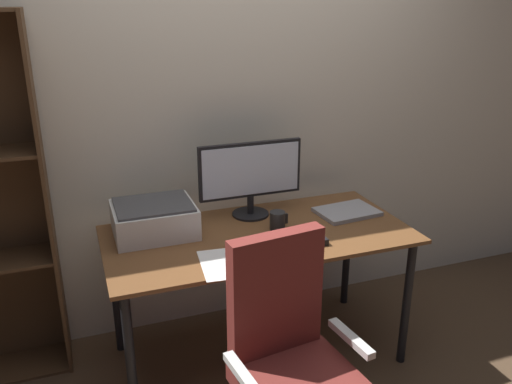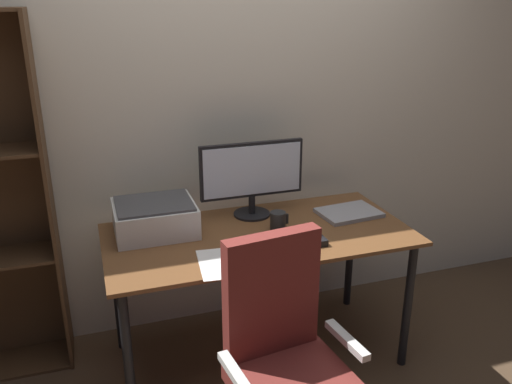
{
  "view_description": "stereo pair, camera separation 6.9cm",
  "coord_description": "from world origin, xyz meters",
  "px_view_note": "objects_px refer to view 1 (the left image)",
  "views": [
    {
      "loc": [
        -0.84,
        -2.27,
        1.85
      ],
      "look_at": [
        -0.02,
        -0.02,
        0.97
      ],
      "focal_mm": 36.9,
      "sensor_mm": 36.0,
      "label": 1
    },
    {
      "loc": [
        -0.78,
        -2.29,
        1.85
      ],
      "look_at": [
        -0.02,
        -0.02,
        0.97
      ],
      "focal_mm": 36.9,
      "sensor_mm": 36.0,
      "label": 2
    }
  ],
  "objects_px": {
    "keyboard": "(279,247)",
    "mouse": "(319,239)",
    "coffee_mug": "(278,220)",
    "printer": "(154,219)",
    "office_chair": "(291,373)",
    "laptop": "(347,212)",
    "desk": "(259,247)",
    "monitor": "(250,174)"
  },
  "relations": [
    {
      "from": "mouse",
      "to": "office_chair",
      "type": "xyz_separation_m",
      "value": [
        -0.36,
        -0.51,
        -0.3
      ]
    },
    {
      "from": "monitor",
      "to": "keyboard",
      "type": "height_order",
      "value": "monitor"
    },
    {
      "from": "printer",
      "to": "keyboard",
      "type": "bearing_deg",
      "value": -35.79
    },
    {
      "from": "coffee_mug",
      "to": "printer",
      "type": "height_order",
      "value": "printer"
    },
    {
      "from": "keyboard",
      "to": "office_chair",
      "type": "height_order",
      "value": "office_chair"
    },
    {
      "from": "printer",
      "to": "office_chair",
      "type": "bearing_deg",
      "value": -67.7
    },
    {
      "from": "keyboard",
      "to": "coffee_mug",
      "type": "xyz_separation_m",
      "value": [
        0.08,
        0.21,
        0.04
      ]
    },
    {
      "from": "mouse",
      "to": "printer",
      "type": "relative_size",
      "value": 0.24
    },
    {
      "from": "laptop",
      "to": "office_chair",
      "type": "bearing_deg",
      "value": -135.56
    },
    {
      "from": "keyboard",
      "to": "mouse",
      "type": "relative_size",
      "value": 3.02
    },
    {
      "from": "desk",
      "to": "monitor",
      "type": "bearing_deg",
      "value": 80.28
    },
    {
      "from": "desk",
      "to": "coffee_mug",
      "type": "height_order",
      "value": "coffee_mug"
    },
    {
      "from": "desk",
      "to": "coffee_mug",
      "type": "relative_size",
      "value": 16.08
    },
    {
      "from": "laptop",
      "to": "office_chair",
      "type": "relative_size",
      "value": 0.32
    },
    {
      "from": "laptop",
      "to": "printer",
      "type": "relative_size",
      "value": 0.8
    },
    {
      "from": "desk",
      "to": "mouse",
      "type": "height_order",
      "value": "mouse"
    },
    {
      "from": "coffee_mug",
      "to": "monitor",
      "type": "bearing_deg",
      "value": 107.08
    },
    {
      "from": "monitor",
      "to": "coffee_mug",
      "type": "xyz_separation_m",
      "value": [
        0.07,
        -0.22,
        -0.19
      ]
    },
    {
      "from": "desk",
      "to": "keyboard",
      "type": "relative_size",
      "value": 5.3
    },
    {
      "from": "laptop",
      "to": "office_chair",
      "type": "height_order",
      "value": "office_chair"
    },
    {
      "from": "printer",
      "to": "office_chair",
      "type": "relative_size",
      "value": 0.4
    },
    {
      "from": "monitor",
      "to": "desk",
      "type": "bearing_deg",
      "value": -99.72
    },
    {
      "from": "laptop",
      "to": "mouse",
      "type": "bearing_deg",
      "value": -143.12
    },
    {
      "from": "printer",
      "to": "laptop",
      "type": "bearing_deg",
      "value": -5.73
    },
    {
      "from": "desk",
      "to": "keyboard",
      "type": "bearing_deg",
      "value": -82.45
    },
    {
      "from": "printer",
      "to": "office_chair",
      "type": "height_order",
      "value": "office_chair"
    },
    {
      "from": "monitor",
      "to": "keyboard",
      "type": "relative_size",
      "value": 1.95
    },
    {
      "from": "laptop",
      "to": "printer",
      "type": "bearing_deg",
      "value": 169.19
    },
    {
      "from": "coffee_mug",
      "to": "printer",
      "type": "bearing_deg",
      "value": 164.8
    },
    {
      "from": "laptop",
      "to": "desk",
      "type": "bearing_deg",
      "value": -177.75
    },
    {
      "from": "coffee_mug",
      "to": "office_chair",
      "type": "xyz_separation_m",
      "value": [
        -0.23,
        -0.73,
        -0.33
      ]
    },
    {
      "from": "printer",
      "to": "mouse",
      "type": "bearing_deg",
      "value": -27.56
    },
    {
      "from": "printer",
      "to": "coffee_mug",
      "type": "bearing_deg",
      "value": -15.2
    },
    {
      "from": "monitor",
      "to": "mouse",
      "type": "height_order",
      "value": "monitor"
    },
    {
      "from": "keyboard",
      "to": "laptop",
      "type": "height_order",
      "value": "laptop"
    },
    {
      "from": "monitor",
      "to": "keyboard",
      "type": "xyz_separation_m",
      "value": [
        -0.01,
        -0.43,
        -0.23
      ]
    },
    {
      "from": "monitor",
      "to": "laptop",
      "type": "bearing_deg",
      "value": -17.78
    },
    {
      "from": "desk",
      "to": "coffee_mug",
      "type": "distance_m",
      "value": 0.17
    },
    {
      "from": "desk",
      "to": "office_chair",
      "type": "distance_m",
      "value": 0.76
    },
    {
      "from": "desk",
      "to": "mouse",
      "type": "relative_size",
      "value": 16.01
    },
    {
      "from": "coffee_mug",
      "to": "printer",
      "type": "distance_m",
      "value": 0.62
    },
    {
      "from": "mouse",
      "to": "monitor",
      "type": "bearing_deg",
      "value": 114.7
    }
  ]
}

